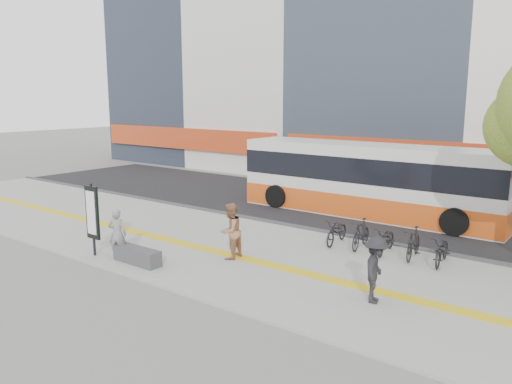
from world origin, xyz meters
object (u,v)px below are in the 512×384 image
Objects in this scene: pedestrian_tan at (230,231)px; seated_woman at (117,234)px; bench at (137,256)px; bus at (369,182)px; signboard at (92,214)px; pedestrian_dark at (376,270)px.

seated_woman is at bearing -56.75° from pedestrian_tan.
bench is 0.15× the size of bus.
pedestrian_tan is at bearing 46.91° from bench.
bench is at bearing -47.20° from pedestrian_tan.
bus reaches higher than bench.
bus reaches higher than signboard.
bus is 7.79m from pedestrian_tan.
signboard is 1.32× the size of pedestrian_tan.
pedestrian_tan is (3.44, 2.27, -0.46)m from signboard.
signboard is at bearing -169.19° from bench.
signboard is 8.40m from pedestrian_dark.
bench is at bearing -104.84° from bus.
pedestrian_tan is at bearing 33.43° from signboard.
signboard is at bearing -10.26° from seated_woman.
bus is 10.33m from seated_woman.
pedestrian_dark is at bearing 13.07° from bench.
pedestrian_dark is (8.18, 1.83, -0.50)m from signboard.
seated_woman reaches higher than bench.
bus is at bearing 75.16° from bench.
signboard is at bearing 86.02° from pedestrian_dark.
bench is at bearing 10.81° from signboard.
pedestrian_tan is (2.64, 2.01, 0.08)m from seated_woman.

